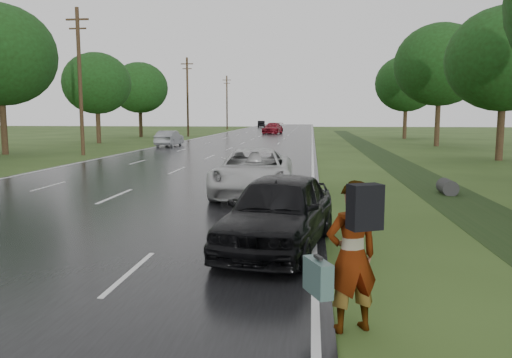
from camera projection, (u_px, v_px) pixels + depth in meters
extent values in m
cube|color=black|center=(249.00, 141.00, 53.55)|extent=(14.00, 180.00, 0.04)
cube|color=silver|center=(312.00, 141.00, 52.80)|extent=(0.12, 180.00, 0.01)
cube|color=silver|center=(188.00, 140.00, 54.28)|extent=(0.12, 180.00, 0.01)
cube|color=silver|center=(249.00, 141.00, 53.54)|extent=(0.12, 180.00, 0.01)
cube|color=black|center=(399.00, 166.00, 27.64)|extent=(2.20, 120.00, 0.01)
cylinder|color=#2D2D2D|center=(447.00, 187.00, 17.76)|extent=(0.56, 1.00, 0.56)
cylinder|color=#372216|center=(80.00, 82.00, 34.20)|extent=(0.26, 0.26, 10.00)
cube|color=#372216|center=(77.00, 19.00, 33.66)|extent=(1.60, 0.12, 0.12)
cube|color=#372216|center=(78.00, 29.00, 33.74)|extent=(1.20, 0.10, 0.10)
cylinder|color=#372216|center=(188.00, 97.00, 63.77)|extent=(0.26, 0.26, 10.00)
cube|color=#372216|center=(187.00, 64.00, 63.23)|extent=(1.60, 0.12, 0.12)
cube|color=#372216|center=(187.00, 69.00, 63.31)|extent=(1.20, 0.10, 0.10)
cylinder|color=#372216|center=(227.00, 103.00, 93.34)|extent=(0.26, 0.26, 10.00)
cube|color=#372216|center=(227.00, 80.00, 92.80)|extent=(1.60, 0.12, 0.12)
cube|color=#372216|center=(227.00, 83.00, 92.88)|extent=(1.20, 0.10, 0.10)
cylinder|color=#372216|center=(500.00, 132.00, 30.63)|extent=(0.44, 0.44, 3.52)
ellipsoid|color=black|center=(505.00, 59.00, 30.06)|extent=(7.00, 7.00, 6.30)
cylinder|color=#372216|center=(437.00, 123.00, 44.43)|extent=(0.44, 0.44, 4.16)
ellipsoid|color=black|center=(440.00, 65.00, 43.78)|extent=(8.00, 8.00, 7.20)
cylinder|color=#372216|center=(405.00, 123.00, 58.29)|extent=(0.44, 0.44, 3.68)
ellipsoid|color=black|center=(406.00, 84.00, 57.71)|extent=(7.20, 7.20, 6.48)
cylinder|color=#372216|center=(4.00, 126.00, 35.22)|extent=(0.44, 0.44, 4.00)
cylinder|color=#372216|center=(98.00, 126.00, 48.98)|extent=(0.44, 0.44, 3.36)
ellipsoid|color=black|center=(97.00, 83.00, 48.44)|extent=(6.60, 6.60, 5.94)
cylinder|color=#372216|center=(141.00, 123.00, 62.83)|extent=(0.44, 0.44, 3.52)
ellipsoid|color=black|center=(140.00, 88.00, 62.27)|extent=(7.00, 7.00, 6.30)
imported|color=#A5998C|center=(352.00, 257.00, 6.44)|extent=(0.86, 0.73, 1.99)
cube|color=black|center=(365.00, 207.00, 6.07)|extent=(0.46, 0.38, 0.56)
cube|color=#3F5C5A|center=(318.00, 277.00, 6.44)|extent=(0.40, 0.59, 0.45)
cube|color=black|center=(318.00, 257.00, 6.41)|extent=(0.12, 0.19, 0.04)
imported|color=silver|center=(253.00, 172.00, 17.40)|extent=(2.80, 5.78, 1.58)
imported|color=black|center=(279.00, 211.00, 10.36)|extent=(2.62, 4.86, 1.57)
imported|color=#92969B|center=(169.00, 138.00, 43.90)|extent=(1.56, 4.22, 1.38)
imported|color=maroon|center=(273.00, 128.00, 72.78)|extent=(3.08, 5.79, 1.60)
imported|color=black|center=(261.00, 124.00, 108.67)|extent=(1.86, 4.47, 1.44)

